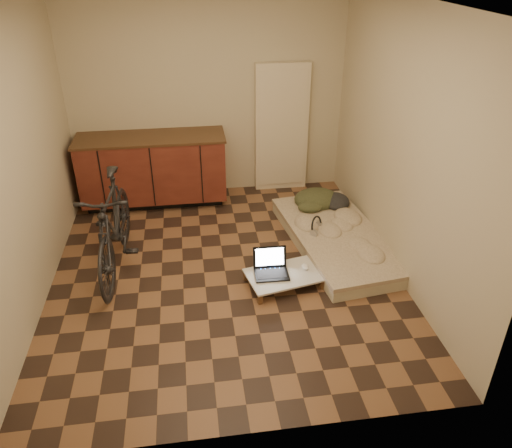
{
  "coord_description": "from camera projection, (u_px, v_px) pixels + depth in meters",
  "views": [
    {
      "loc": [
        -0.29,
        -4.3,
        3.01
      ],
      "look_at": [
        0.32,
        -0.02,
        0.55
      ],
      "focal_mm": 35.0,
      "sensor_mm": 36.0,
      "label": 1
    }
  ],
  "objects": [
    {
      "name": "room_shell",
      "position": [
        221.0,
        155.0,
        4.58
      ],
      "size": [
        3.5,
        4.0,
        2.6
      ],
      "color": "brown",
      "rests_on": "ground"
    },
    {
      "name": "appliance_panel",
      "position": [
        282.0,
        128.0,
        6.59
      ],
      "size": [
        0.7,
        0.1,
        1.7
      ],
      "primitive_type": "cube",
      "color": "#F2E1BF",
      "rests_on": "ground"
    },
    {
      "name": "bicycle",
      "position": [
        113.0,
        221.0,
        5.0
      ],
      "size": [
        0.61,
        1.75,
        1.12
      ],
      "primitive_type": "imported",
      "rotation": [
        0.0,
        0.0,
        -0.06
      ],
      "color": "black",
      "rests_on": "ground"
    },
    {
      "name": "clothing_pile",
      "position": [
        322.0,
        194.0,
        6.14
      ],
      "size": [
        0.65,
        0.57,
        0.24
      ],
      "primitive_type": null,
      "rotation": [
        0.0,
        0.0,
        0.13
      ],
      "color": "#363C23",
      "rests_on": "futon"
    },
    {
      "name": "futon",
      "position": [
        337.0,
        238.0,
        5.63
      ],
      "size": [
        1.18,
        2.06,
        0.17
      ],
      "rotation": [
        0.0,
        0.0,
        0.13
      ],
      "color": "beige",
      "rests_on": "ground"
    },
    {
      "name": "lap_desk",
      "position": [
        284.0,
        275.0,
        4.97
      ],
      "size": [
        0.81,
        0.61,
        0.12
      ],
      "rotation": [
        0.0,
        0.0,
        0.21
      ],
      "color": "brown",
      "rests_on": "ground"
    },
    {
      "name": "laptop",
      "position": [
        271.0,
        268.0,
        4.97
      ],
      "size": [
        0.34,
        0.31,
        0.23
      ],
      "rotation": [
        0.0,
        0.0,
        -0.03
      ],
      "color": "black",
      "rests_on": "lap_desk"
    },
    {
      "name": "headphones",
      "position": [
        317.0,
        225.0,
        5.56
      ],
      "size": [
        0.33,
        0.34,
        0.16
      ],
      "primitive_type": null,
      "rotation": [
        0.0,
        0.0,
        0.85
      ],
      "color": "black",
      "rests_on": "futon"
    },
    {
      "name": "cabinets",
      "position": [
        153.0,
        170.0,
        6.36
      ],
      "size": [
        1.84,
        0.62,
        0.91
      ],
      "color": "black",
      "rests_on": "ground"
    },
    {
      "name": "mouse",
      "position": [
        305.0,
        266.0,
        5.04
      ],
      "size": [
        0.07,
        0.12,
        0.04
      ],
      "primitive_type": "ellipsoid",
      "rotation": [
        0.0,
        0.0,
        -0.04
      ],
      "color": "white",
      "rests_on": "lap_desk"
    }
  ]
}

